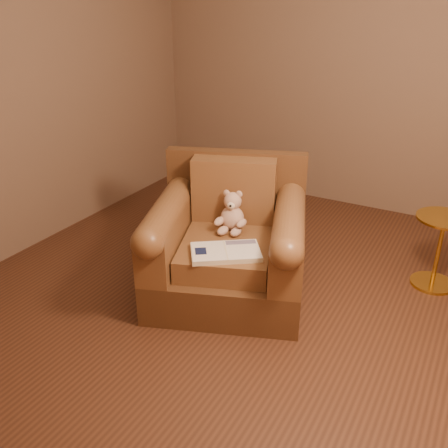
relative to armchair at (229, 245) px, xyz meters
The scene contains 6 objects.
floor 0.41m from the armchair, 11.71° to the left, with size 4.00×4.00×0.00m, color #4C2A1A.
room 1.37m from the armchair, 11.71° to the left, with size 4.02×4.02×2.71m.
armchair is the anchor object (origin of this frame).
teddy_bear 0.21m from the armchair, 103.12° to the left, with size 0.21×0.25×0.30m.
guidebook 0.31m from the armchair, 65.14° to the right, with size 0.52×0.47×0.04m.
side_table 1.52m from the armchair, 31.31° to the left, with size 0.39×0.39×0.55m.
Camera 1 is at (1.29, -2.78, 1.99)m, focal length 40.00 mm.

